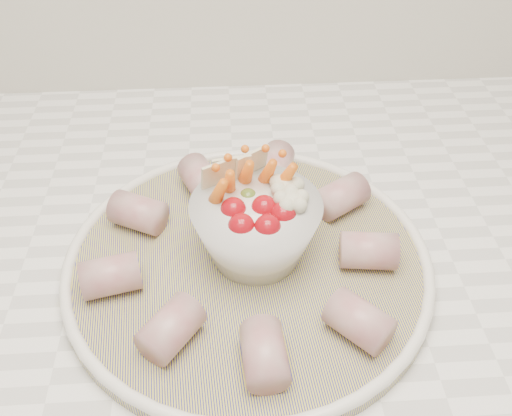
{
  "coord_description": "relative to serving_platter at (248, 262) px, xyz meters",
  "views": [
    {
      "loc": [
        0.16,
        0.96,
        1.36
      ],
      "look_at": [
        0.19,
        1.38,
        1.0
      ],
      "focal_mm": 40.0,
      "sensor_mm": 36.0,
      "label": 1
    }
  ],
  "objects": [
    {
      "name": "serving_platter",
      "position": [
        0.0,
        0.0,
        0.0
      ],
      "size": [
        0.41,
        0.41,
        0.02
      ],
      "color": "navy",
      "rests_on": "kitchen_counter"
    },
    {
      "name": "cured_meat_rolls",
      "position": [
        0.0,
        0.0,
        0.02
      ],
      "size": [
        0.31,
        0.32,
        0.04
      ],
      "color": "#A14952",
      "rests_on": "serving_platter"
    },
    {
      "name": "veggie_bowl",
      "position": [
        0.01,
        0.01,
        0.04
      ],
      "size": [
        0.13,
        0.13,
        0.1
      ],
      "color": "white",
      "rests_on": "serving_platter"
    }
  ]
}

